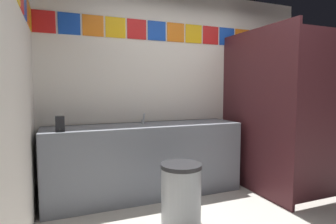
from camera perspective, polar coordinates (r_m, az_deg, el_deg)
name	(u,v)px	position (r m, az deg, el deg)	size (l,w,h in m)	color
wall_back	(183,88)	(3.92, 3.15, 4.92)	(3.82, 0.09, 2.66)	silver
wall_side	(6,88)	(1.98, -30.41, 4.29)	(0.09, 3.11, 2.66)	silver
vanity_counter	(146,160)	(3.49, -4.64, -9.79)	(2.39, 0.59, 0.89)	slate
faucet_center	(143,120)	(3.48, -5.13, -1.58)	(0.04, 0.10, 0.14)	silver
soap_dispenser	(60,124)	(3.07, -21.42, -2.28)	(0.09, 0.09, 0.16)	black
stall_divider	(279,113)	(3.60, 21.98, -0.18)	(0.92, 1.36, 2.07)	#471E23
toilet	(274,159)	(4.36, 20.98, -9.07)	(0.39, 0.49, 0.74)	white
trash_bin	(181,194)	(2.81, 2.74, -16.57)	(0.40, 0.40, 0.61)	#999EA3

